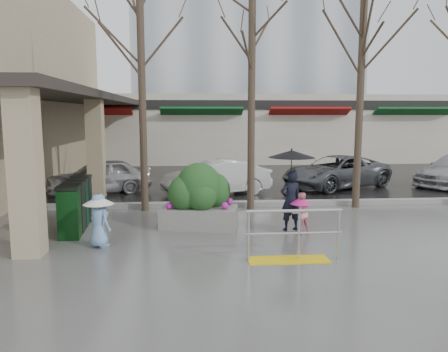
{
  "coord_description": "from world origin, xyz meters",
  "views": [
    {
      "loc": [
        -0.6,
        -9.4,
        2.86
      ],
      "look_at": [
        0.23,
        1.63,
        1.3
      ],
      "focal_mm": 35.0,
      "sensor_mm": 36.0,
      "label": 1
    }
  ],
  "objects": [
    {
      "name": "planter",
      "position": [
        -0.4,
        1.5,
        0.8
      ],
      "size": [
        2.05,
        1.28,
        1.66
      ],
      "rotation": [
        0.0,
        0.0,
        -0.18
      ],
      "color": "slate",
      "rests_on": "ground"
    },
    {
      "name": "child_pink",
      "position": [
        2.01,
        0.7,
        0.57
      ],
      "size": [
        0.57,
        0.51,
        1.01
      ],
      "rotation": [
        0.0,
        0.0,
        3.39
      ],
      "color": "pink",
      "rests_on": "ground"
    },
    {
      "name": "car_b",
      "position": [
        0.3,
        6.03,
        0.63
      ],
      "size": [
        4.05,
        2.41,
        1.26
      ],
      "primitive_type": "imported",
      "rotation": [
        0.0,
        0.0,
        -1.27
      ],
      "color": "silver",
      "rests_on": "ground"
    },
    {
      "name": "handrail",
      "position": [
        1.36,
        -1.2,
        0.38
      ],
      "size": [
        1.9,
        0.5,
        1.03
      ],
      "color": "yellow",
      "rests_on": "ground"
    },
    {
      "name": "office_tower",
      "position": [
        4.0,
        30.0,
        12.5
      ],
      "size": [
        18.0,
        12.0,
        25.0
      ],
      "primitive_type": "cube",
      "color": "#8C99A8",
      "rests_on": "ground"
    },
    {
      "name": "tree_west",
      "position": [
        -2.0,
        3.6,
        5.08
      ],
      "size": [
        3.2,
        3.2,
        6.8
      ],
      "color": "#382B21",
      "rests_on": "ground"
    },
    {
      "name": "pillar_front",
      "position": [
        -3.9,
        -0.5,
        1.75
      ],
      "size": [
        0.55,
        0.55,
        3.5
      ],
      "primitive_type": "cube",
      "color": "tan",
      "rests_on": "ground"
    },
    {
      "name": "street_asphalt",
      "position": [
        0.0,
        22.0,
        0.01
      ],
      "size": [
        120.0,
        36.0,
        0.01
      ],
      "primitive_type": "cube",
      "color": "black",
      "rests_on": "ground"
    },
    {
      "name": "news_boxes",
      "position": [
        -3.49,
        1.57,
        0.62
      ],
      "size": [
        0.66,
        2.24,
        1.24
      ],
      "rotation": [
        0.0,
        0.0,
        0.07
      ],
      "color": "#0C3511",
      "rests_on": "ground"
    },
    {
      "name": "child_blue",
      "position": [
        -2.61,
        -0.0,
        0.69
      ],
      "size": [
        0.67,
        0.66,
        1.17
      ],
      "rotation": [
        0.0,
        0.0,
        2.44
      ],
      "color": "#79A5D8",
      "rests_on": "ground"
    },
    {
      "name": "tree_midwest",
      "position": [
        1.2,
        3.6,
        5.23
      ],
      "size": [
        3.2,
        3.2,
        7.0
      ],
      "color": "#382B21",
      "rests_on": "ground"
    },
    {
      "name": "canopy_slab",
      "position": [
        -4.8,
        8.0,
        3.62
      ],
      "size": [
        2.8,
        18.0,
        0.25
      ],
      "primitive_type": "cube",
      "color": "#2D2823",
      "rests_on": "pillar_front"
    },
    {
      "name": "car_c",
      "position": [
        5.07,
        7.2,
        0.63
      ],
      "size": [
        4.99,
        3.95,
        1.26
      ],
      "primitive_type": "imported",
      "rotation": [
        0.0,
        0.0,
        -1.09
      ],
      "color": "#525559",
      "rests_on": "ground"
    },
    {
      "name": "pillar_back",
      "position": [
        -3.9,
        6.0,
        1.75
      ],
      "size": [
        0.55,
        0.55,
        3.5
      ],
      "primitive_type": "cube",
      "color": "tan",
      "rests_on": "ground"
    },
    {
      "name": "woman",
      "position": [
        1.85,
        1.06,
        1.27
      ],
      "size": [
        1.16,
        1.16,
        2.04
      ],
      "rotation": [
        0.0,
        0.0,
        3.39
      ],
      "color": "black",
      "rests_on": "ground"
    },
    {
      "name": "ground",
      "position": [
        0.0,
        0.0,
        0.0
      ],
      "size": [
        120.0,
        120.0,
        0.0
      ],
      "primitive_type": "plane",
      "color": "#51514F",
      "rests_on": "ground"
    },
    {
      "name": "car_a",
      "position": [
        -3.96,
        6.65,
        0.63
      ],
      "size": [
        3.98,
        2.55,
        1.26
      ],
      "primitive_type": "imported",
      "rotation": [
        0.0,
        0.0,
        -1.26
      ],
      "color": "#B1B1B6",
      "rests_on": "ground"
    },
    {
      "name": "curb",
      "position": [
        0.0,
        4.0,
        0.07
      ],
      "size": [
        120.0,
        0.3,
        0.15
      ],
      "primitive_type": "cube",
      "color": "gray",
      "rests_on": "ground"
    },
    {
      "name": "tree_mideast",
      "position": [
        4.5,
        3.6,
        4.86
      ],
      "size": [
        3.2,
        3.2,
        6.5
      ],
      "color": "#382B21",
      "rests_on": "ground"
    },
    {
      "name": "storefront_row",
      "position": [
        2.0,
        17.97,
        2.01
      ],
      "size": [
        34.0,
        6.74,
        4.0
      ],
      "color": "beige",
      "rests_on": "ground"
    }
  ]
}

